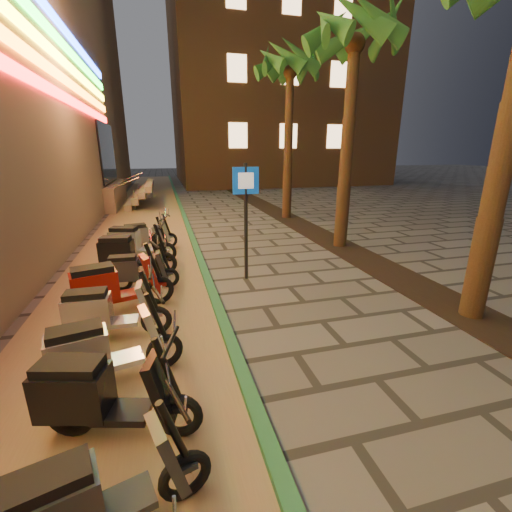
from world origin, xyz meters
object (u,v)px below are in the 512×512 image
object	(u,v)px
scooter_4	(99,395)
scooter_10	(135,242)
scooter_7	(112,286)
scooter_8	(135,271)
pedestrian_sign	(246,206)
scooter_3	(89,499)
scooter_9	(129,253)
scooter_6	(105,312)
scooter_5	(101,350)
scooter_11	(145,236)

from	to	relation	value
scooter_4	scooter_10	bearing A→B (deg)	105.76
scooter_7	scooter_8	distance (m)	1.15
pedestrian_sign	scooter_3	xyz separation A→B (m)	(-2.48, -5.32, -1.26)
pedestrian_sign	scooter_9	bearing A→B (deg)	160.33
scooter_6	scooter_5	bearing A→B (deg)	-82.66
scooter_3	scooter_11	xyz separation A→B (m)	(0.06, 8.39, 0.01)
scooter_5	scooter_9	world-z (taller)	scooter_9
scooter_4	scooter_6	size ratio (longest dim) A/B	1.05
pedestrian_sign	scooter_3	distance (m)	6.01
pedestrian_sign	scooter_11	xyz separation A→B (m)	(-2.41, 3.07, -1.25)
scooter_9	scooter_11	world-z (taller)	scooter_9
scooter_5	scooter_11	size ratio (longest dim) A/B	1.05
scooter_3	scooter_5	size ratio (longest dim) A/B	0.92
scooter_5	scooter_8	distance (m)	3.24
scooter_10	scooter_11	xyz separation A→B (m)	(0.20, 1.02, -0.07)
pedestrian_sign	scooter_5	world-z (taller)	pedestrian_sign
scooter_3	scooter_6	bearing A→B (deg)	79.59
scooter_5	scooter_11	xyz separation A→B (m)	(0.27, 6.37, -0.03)
scooter_3	scooter_11	distance (m)	8.39
scooter_11	scooter_10	bearing A→B (deg)	-113.87
scooter_5	scooter_7	world-z (taller)	scooter_7
scooter_4	scooter_6	distance (m)	2.10
scooter_3	scooter_10	size ratio (longest dim) A/B	0.86
scooter_4	scooter_10	xyz separation A→B (m)	(-0.05, 6.26, 0.03)
scooter_6	scooter_8	bearing A→B (deg)	82.98
scooter_7	scooter_8	world-z (taller)	scooter_7
scooter_8	scooter_9	size ratio (longest dim) A/B	0.81
scooter_8	scooter_11	size ratio (longest dim) A/B	0.93
scooter_7	scooter_10	world-z (taller)	scooter_7
scooter_9	scooter_10	bearing A→B (deg)	96.28
scooter_10	scooter_11	world-z (taller)	scooter_10
scooter_6	scooter_9	xyz separation A→B (m)	(0.11, 3.09, 0.06)
scooter_8	scooter_11	world-z (taller)	scooter_11
scooter_6	scooter_7	distance (m)	0.94
scooter_8	pedestrian_sign	bearing A→B (deg)	3.66
scooter_9	scooter_11	xyz separation A→B (m)	(0.28, 2.10, -0.07)
scooter_5	scooter_10	bearing A→B (deg)	76.14
scooter_8	scooter_10	distance (m)	2.13
scooter_5	scooter_8	bearing A→B (deg)	73.45
scooter_4	scooter_3	bearing A→B (deg)	-69.79
scooter_6	scooter_9	world-z (taller)	scooter_9
scooter_3	scooter_10	distance (m)	7.38
scooter_4	scooter_9	size ratio (longest dim) A/B	0.93
scooter_5	scooter_9	xyz separation A→B (m)	(-0.00, 4.27, 0.04)
pedestrian_sign	scooter_11	size ratio (longest dim) A/B	1.70
scooter_3	scooter_4	distance (m)	1.13
scooter_7	scooter_10	xyz separation A→B (m)	(0.20, 3.23, -0.01)
pedestrian_sign	scooter_10	bearing A→B (deg)	142.05
scooter_9	scooter_5	bearing A→B (deg)	-79.88
scooter_5	scooter_7	bearing A→B (deg)	80.34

